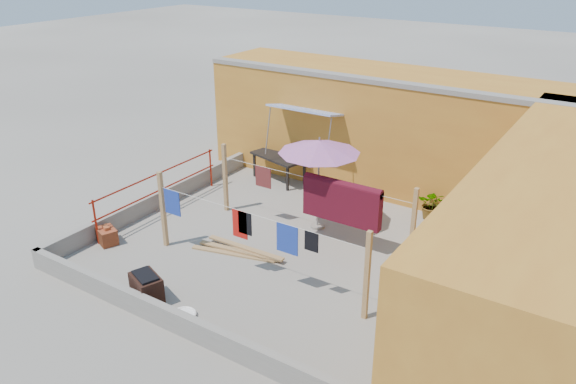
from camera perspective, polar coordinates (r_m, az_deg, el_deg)
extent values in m
plane|color=#9E998E|center=(12.74, 0.33, -5.81)|extent=(80.00, 80.00, 0.00)
cube|color=#C1812A|center=(15.77, 11.22, 6.06)|extent=(11.00, 2.40, 3.20)
cube|color=gray|center=(14.42, 10.09, 10.88)|extent=(11.00, 0.35, 0.12)
cube|color=#2D51B2|center=(15.14, 1.71, 8.33)|extent=(2.00, 0.79, 0.22)
cylinder|color=gray|center=(15.53, -2.05, 6.23)|extent=(0.03, 0.30, 1.28)
cylinder|color=gray|center=(14.57, 4.12, 4.98)|extent=(0.03, 0.30, 1.28)
cube|color=#C1812A|center=(10.47, 25.17, -5.36)|extent=(2.40, 9.00, 3.20)
cube|color=gray|center=(10.28, -10.79, -12.98)|extent=(8.30, 0.16, 0.44)
cube|color=gray|center=(15.00, -12.91, -0.71)|extent=(0.16, 7.30, 0.44)
cylinder|color=#A32010|center=(13.43, -18.95, -2.93)|extent=(0.05, 0.05, 1.10)
cylinder|color=#A32010|center=(14.58, -12.94, -0.01)|extent=(0.05, 0.05, 1.10)
cylinder|color=#A32010|center=(15.91, -7.87, 2.44)|extent=(0.05, 0.05, 1.10)
cylinder|color=#A32010|center=(14.39, -13.12, 1.80)|extent=(0.04, 4.20, 0.04)
cylinder|color=#A32010|center=(14.56, -12.95, 0.17)|extent=(0.04, 4.20, 0.04)
cube|color=tan|center=(12.79, -12.58, -1.75)|extent=(0.09, 0.09, 1.80)
cube|color=tan|center=(10.20, 8.02, -8.44)|extent=(0.09, 0.09, 1.80)
cube|color=tan|center=(11.99, 12.58, -3.58)|extent=(0.09, 0.09, 1.80)
cube|color=tan|center=(14.26, -6.40, 1.44)|extent=(0.09, 0.09, 1.80)
cylinder|color=silver|center=(11.04, -3.58, -2.29)|extent=(5.00, 0.01, 0.01)
cylinder|color=silver|center=(12.71, 2.30, 1.39)|extent=(5.00, 0.01, 0.01)
cube|color=#480C19|center=(12.52, 5.48, -1.12)|extent=(1.88, 0.22, 0.91)
cube|color=black|center=(12.36, 6.47, -0.74)|extent=(0.37, 0.02, 0.51)
cube|color=maroon|center=(13.48, -2.54, 1.53)|extent=(0.45, 0.02, 0.52)
cube|color=#1D37A0|center=(12.48, -11.68, -1.03)|extent=(0.44, 0.02, 0.59)
cube|color=black|center=(11.27, -4.39, -3.17)|extent=(0.32, 0.02, 0.49)
cube|color=red|center=(11.37, -4.91, -3.27)|extent=(0.36, 0.02, 0.61)
cube|color=#1D37A0|center=(10.78, -0.08, -4.79)|extent=(0.48, 0.02, 0.61)
cube|color=black|center=(10.48, 2.40, -5.05)|extent=(0.29, 0.02, 0.40)
cylinder|color=gray|center=(13.69, 3.01, -3.47)|extent=(0.34, 0.34, 0.06)
cylinder|color=gray|center=(13.23, 3.11, 0.63)|extent=(0.04, 0.04, 2.19)
cone|color=#B56197|center=(12.87, 3.20, 4.64)|extent=(2.42, 2.42, 0.30)
cylinder|color=gray|center=(12.82, 3.22, 5.36)|extent=(0.04, 0.04, 0.10)
cube|color=black|center=(16.09, -0.93, 3.64)|extent=(1.79, 1.20, 0.06)
cube|color=black|center=(16.54, -3.42, 2.77)|extent=(0.06, 0.06, 0.72)
cube|color=black|center=(16.93, -1.71, 3.32)|extent=(0.06, 0.06, 0.72)
cube|color=black|center=(15.53, -0.05, 1.37)|extent=(0.06, 0.06, 0.72)
cube|color=black|center=(15.95, 1.68, 1.99)|extent=(0.06, 0.06, 0.72)
cube|color=#9A4623|center=(13.55, -17.91, -4.27)|extent=(0.60, 0.52, 0.36)
cube|color=#A85927|center=(13.45, -18.03, -3.45)|extent=(0.25, 0.19, 0.07)
cube|color=tan|center=(12.57, -5.58, -6.27)|extent=(1.96, 0.62, 0.04)
cube|color=tan|center=(12.59, -4.96, -5.97)|extent=(1.98, 0.45, 0.04)
cube|color=tan|center=(12.60, -4.34, -5.67)|extent=(1.99, 0.18, 0.04)
cube|color=black|center=(11.21, -14.15, -9.51)|extent=(0.78, 0.66, 0.56)
cube|color=black|center=(11.05, -14.31, -8.21)|extent=(0.64, 0.51, 0.04)
cylinder|color=white|center=(10.79, -10.54, -12.23)|extent=(0.44, 0.44, 0.06)
torus|color=white|center=(10.77, -10.55, -12.11)|extent=(0.47, 0.47, 0.05)
cylinder|color=white|center=(11.70, 13.62, -8.58)|extent=(0.25, 0.25, 0.33)
cylinder|color=white|center=(11.60, 13.71, -7.79)|extent=(0.07, 0.07, 0.06)
cylinder|color=white|center=(11.61, 15.54, -9.12)|extent=(0.23, 0.23, 0.31)
cylinder|color=white|center=(11.52, 15.63, -8.38)|extent=(0.06, 0.06, 0.05)
torus|color=#1B7C25|center=(13.30, 16.87, -5.48)|extent=(0.52, 0.52, 0.04)
torus|color=#1B7C25|center=(13.29, 16.89, -5.33)|extent=(0.44, 0.44, 0.04)
imported|color=#1E5919|center=(14.38, 14.46, -1.24)|extent=(0.79, 0.71, 0.78)
imported|color=#1E5919|center=(13.51, 18.35, -3.71)|extent=(0.49, 0.49, 0.66)
imported|color=#1E5919|center=(13.03, 19.42, -4.27)|extent=(0.59, 0.54, 0.93)
imported|color=#1E5919|center=(10.45, 12.01, -11.73)|extent=(0.42, 0.44, 0.64)
imported|color=#1E5919|center=(10.03, 13.54, -13.98)|extent=(0.65, 0.64, 0.54)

